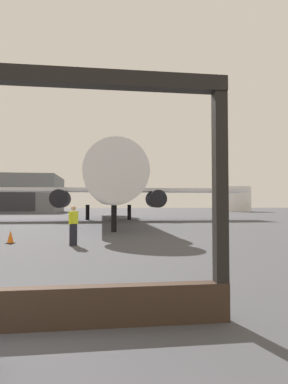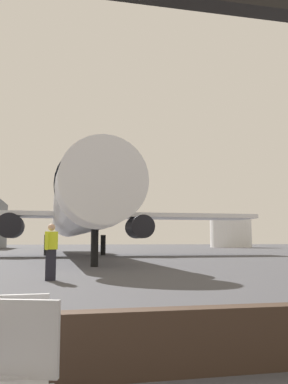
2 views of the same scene
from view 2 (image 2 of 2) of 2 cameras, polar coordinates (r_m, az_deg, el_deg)
ground_plane at (r=43.78m, az=-13.75°, el=-8.13°), size 220.00×220.00×0.00m
cafe_chair_window_left at (r=2.46m, az=-17.23°, el=-22.50°), size 0.49×0.49×0.88m
cafe_chair_window_right at (r=2.79m, az=-17.31°, el=-20.53°), size 0.41×0.41×0.87m
airplane at (r=34.86m, az=-9.15°, el=-2.61°), size 31.27×37.24×10.63m
ground_crew_worker at (r=13.30m, az=-12.62°, el=-7.89°), size 0.40×0.49×1.74m
fuel_storage_tank at (r=82.48m, az=11.79°, el=-5.33°), size 7.91×7.91×6.09m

